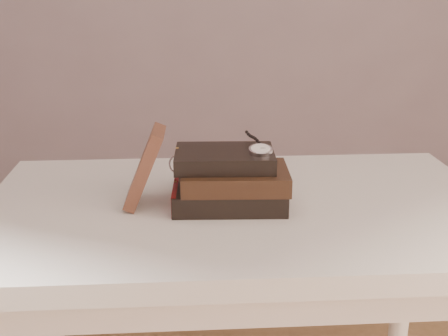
{
  "coord_description": "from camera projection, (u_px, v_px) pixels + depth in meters",
  "views": [
    {
      "loc": [
        -0.1,
        -0.71,
        1.18
      ],
      "look_at": [
        -0.03,
        0.34,
        0.82
      ],
      "focal_mm": 46.91,
      "sensor_mm": 36.0,
      "label": 1
    }
  ],
  "objects": [
    {
      "name": "eyeglasses",
      "position": [
        191.0,
        163.0,
        1.18
      ],
      "size": [
        0.09,
        0.11,
        0.04
      ],
      "color": "silver",
      "rests_on": "book_stack"
    },
    {
      "name": "journal",
      "position": [
        145.0,
        167.0,
        1.11
      ],
      "size": [
        0.08,
        0.1,
        0.15
      ],
      "primitive_type": "cube",
      "rotation": [
        0.0,
        0.39,
        -0.02
      ],
      "color": "#422319",
      "rests_on": "table"
    },
    {
      "name": "book_stack",
      "position": [
        230.0,
        180.0,
        1.12
      ],
      "size": [
        0.22,
        0.16,
        0.11
      ],
      "color": "black",
      "rests_on": "table"
    },
    {
      "name": "table",
      "position": [
        240.0,
        245.0,
        1.17
      ],
      "size": [
        1.0,
        0.6,
        0.75
      ],
      "color": "silver",
      "rests_on": "ground"
    },
    {
      "name": "pocket_watch",
      "position": [
        260.0,
        149.0,
        1.09
      ],
      "size": [
        0.05,
        0.15,
        0.02
      ],
      "color": "silver",
      "rests_on": "book_stack"
    }
  ]
}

